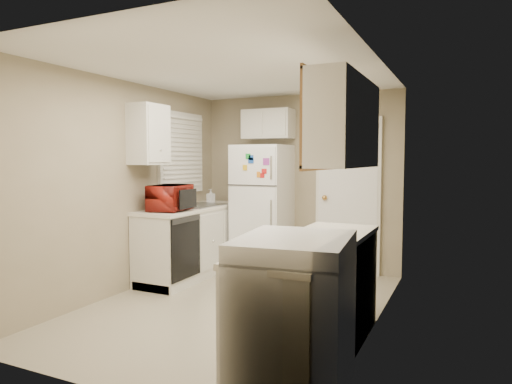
% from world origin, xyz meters
% --- Properties ---
extents(floor, '(3.80, 3.80, 0.00)m').
position_xyz_m(floor, '(0.00, 0.00, 0.00)').
color(floor, '#B7AD93').
rests_on(floor, ground).
extents(ceiling, '(3.80, 3.80, 0.00)m').
position_xyz_m(ceiling, '(0.00, 0.00, 2.40)').
color(ceiling, white).
rests_on(ceiling, floor).
extents(wall_left, '(3.80, 3.80, 0.00)m').
position_xyz_m(wall_left, '(-1.40, 0.00, 1.20)').
color(wall_left, gray).
rests_on(wall_left, floor).
extents(wall_right, '(3.80, 3.80, 0.00)m').
position_xyz_m(wall_right, '(1.40, 0.00, 1.20)').
color(wall_right, gray).
rests_on(wall_right, floor).
extents(wall_back, '(2.80, 2.80, 0.00)m').
position_xyz_m(wall_back, '(0.00, 1.90, 1.20)').
color(wall_back, gray).
rests_on(wall_back, floor).
extents(wall_front, '(2.80, 2.80, 0.00)m').
position_xyz_m(wall_front, '(0.00, -1.90, 1.20)').
color(wall_front, gray).
rests_on(wall_front, floor).
extents(left_counter, '(0.60, 1.80, 0.90)m').
position_xyz_m(left_counter, '(-1.10, 0.90, 0.45)').
color(left_counter, silver).
rests_on(left_counter, floor).
extents(dishwasher, '(0.03, 0.58, 0.72)m').
position_xyz_m(dishwasher, '(-0.81, 0.30, 0.49)').
color(dishwasher, black).
rests_on(dishwasher, floor).
extents(sink, '(0.54, 0.74, 0.16)m').
position_xyz_m(sink, '(-1.10, 1.05, 0.86)').
color(sink, gray).
rests_on(sink, left_counter).
extents(microwave, '(0.60, 0.40, 0.37)m').
position_xyz_m(microwave, '(-1.09, 0.40, 1.05)').
color(microwave, maroon).
rests_on(microwave, left_counter).
extents(soap_bottle, '(0.10, 0.11, 0.20)m').
position_xyz_m(soap_bottle, '(-1.15, 1.45, 1.00)').
color(soap_bottle, silver).
rests_on(soap_bottle, left_counter).
extents(window_blinds, '(0.10, 0.98, 1.08)m').
position_xyz_m(window_blinds, '(-1.36, 1.05, 1.60)').
color(window_blinds, silver).
rests_on(window_blinds, wall_left).
extents(upper_cabinet_left, '(0.30, 0.45, 0.70)m').
position_xyz_m(upper_cabinet_left, '(-1.25, 0.22, 1.80)').
color(upper_cabinet_left, silver).
rests_on(upper_cabinet_left, wall_left).
extents(refrigerator, '(0.71, 0.69, 1.71)m').
position_xyz_m(refrigerator, '(-0.41, 1.60, 0.85)').
color(refrigerator, white).
rests_on(refrigerator, floor).
extents(cabinet_over_fridge, '(0.70, 0.30, 0.40)m').
position_xyz_m(cabinet_over_fridge, '(-0.40, 1.75, 2.00)').
color(cabinet_over_fridge, silver).
rests_on(cabinet_over_fridge, wall_back).
extents(interior_door, '(0.86, 0.06, 2.08)m').
position_xyz_m(interior_door, '(0.70, 1.86, 1.02)').
color(interior_door, white).
rests_on(interior_door, floor).
extents(right_counter, '(0.60, 2.00, 0.90)m').
position_xyz_m(right_counter, '(1.10, -0.80, 0.45)').
color(right_counter, silver).
rests_on(right_counter, floor).
extents(stove, '(0.78, 0.92, 1.03)m').
position_xyz_m(stove, '(1.15, -1.37, 0.52)').
color(stove, white).
rests_on(stove, floor).
extents(upper_cabinet_right, '(0.30, 1.20, 0.70)m').
position_xyz_m(upper_cabinet_right, '(1.25, -0.50, 1.80)').
color(upper_cabinet_right, silver).
rests_on(upper_cabinet_right, wall_right).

